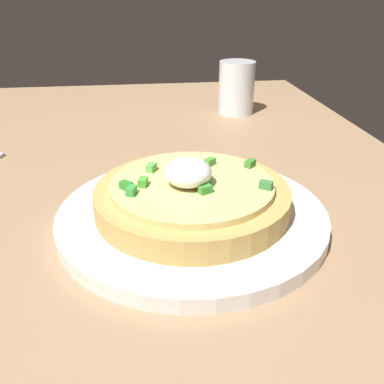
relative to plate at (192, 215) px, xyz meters
The scene contains 4 objects.
dining_table 11.79cm from the plate, 61.64° to the left, with size 126.80×87.95×2.98cm, color #967555.
plate is the anchor object (origin of this frame).
pizza 2.47cm from the plate, 140.64° to the left, with size 20.47×20.47×5.99cm.
cup_near 43.14cm from the plate, 18.97° to the right, with size 6.90×6.90×9.87cm.
Camera 1 is at (-43.98, -5.18, 26.24)cm, focal length 38.90 mm.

